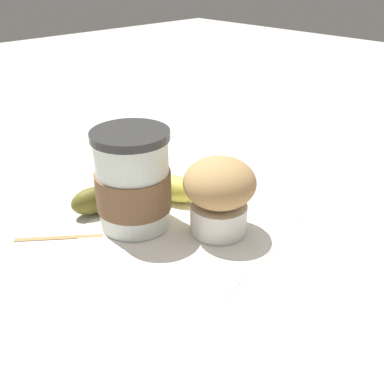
{
  "coord_description": "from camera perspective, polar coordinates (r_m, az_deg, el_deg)",
  "views": [
    {
      "loc": [
        -0.35,
        -0.36,
        0.32
      ],
      "look_at": [
        0.0,
        0.0,
        0.05
      ],
      "focal_mm": 42.0,
      "sensor_mm": 36.0,
      "label": 1
    }
  ],
  "objects": [
    {
      "name": "coffee_cup",
      "position": [
        0.57,
        -7.49,
        1.26
      ],
      "size": [
        0.1,
        0.1,
        0.13
      ],
      "color": "silver",
      "rests_on": "paper_napkin"
    },
    {
      "name": "banana",
      "position": [
        0.63,
        -4.82,
        -0.12
      ],
      "size": [
        0.18,
        0.17,
        0.04
      ],
      "color": "#D6CC4C",
      "rests_on": "paper_napkin"
    },
    {
      "name": "wooden_stirrer",
      "position": [
        0.59,
        -16.53,
        -5.56
      ],
      "size": [
        0.09,
        0.07,
        0.0
      ],
      "primitive_type": "cube",
      "rotation": [
        0.0,
        0.0,
        2.47
      ],
      "color": "#9E7547",
      "rests_on": "ground_plane"
    },
    {
      "name": "muffin",
      "position": [
        0.55,
        3.49,
        -0.09
      ],
      "size": [
        0.09,
        0.09,
        0.1
      ],
      "color": "white",
      "rests_on": "paper_napkin"
    },
    {
      "name": "ground_plane",
      "position": [
        0.59,
        0.0,
        -4.07
      ],
      "size": [
        3.0,
        3.0,
        0.0
      ],
      "primitive_type": "plane",
      "color": "beige"
    },
    {
      "name": "paper_napkin",
      "position": [
        0.59,
        0.0,
        -4.01
      ],
      "size": [
        0.26,
        0.26,
        0.0
      ],
      "primitive_type": "cube",
      "rotation": [
        0.0,
        0.0,
        0.18
      ],
      "color": "white",
      "rests_on": "ground_plane"
    }
  ]
}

